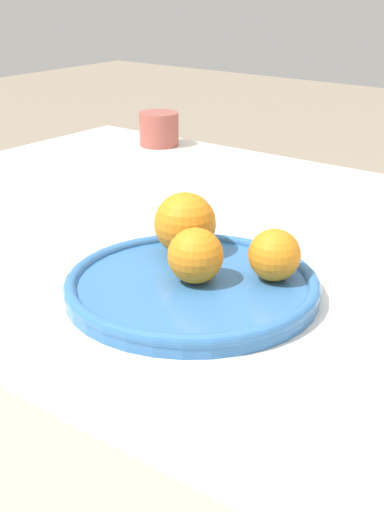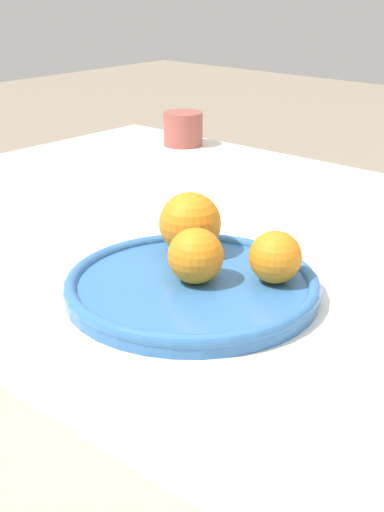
# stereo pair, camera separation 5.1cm
# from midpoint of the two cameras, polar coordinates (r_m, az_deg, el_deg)

# --- Properties ---
(table) EXTENTS (1.60, 0.89, 0.77)m
(table) POSITION_cam_midpoint_polar(r_m,az_deg,el_deg) (1.14, 7.17, -18.56)
(table) COLOR silver
(table) RESTS_ON ground_plane
(fruit_platter) EXTENTS (0.30, 0.30, 0.02)m
(fruit_platter) POSITION_cam_midpoint_polar(r_m,az_deg,el_deg) (0.83, -1.78, -2.42)
(fruit_platter) COLOR #336BAD
(fruit_platter) RESTS_ON table
(orange_0) EXTENTS (0.06, 0.06, 0.06)m
(orange_0) POSITION_cam_midpoint_polar(r_m,az_deg,el_deg) (0.81, -1.52, 0.00)
(orange_0) COLOR orange
(orange_0) RESTS_ON fruit_platter
(orange_1) EXTENTS (0.08, 0.08, 0.08)m
(orange_1) POSITION_cam_midpoint_polar(r_m,az_deg,el_deg) (0.89, -2.20, 2.60)
(orange_1) COLOR orange
(orange_1) RESTS_ON fruit_platter
(orange_2) EXTENTS (0.06, 0.06, 0.06)m
(orange_2) POSITION_cam_midpoint_polar(r_m,az_deg,el_deg) (0.82, 4.85, 0.06)
(orange_2) COLOR orange
(orange_2) RESTS_ON fruit_platter
(cup_1) EXTENTS (0.08, 0.08, 0.07)m
(cup_1) POSITION_cam_midpoint_polar(r_m,az_deg,el_deg) (1.53, -3.64, 10.10)
(cup_1) COLOR #9E4C42
(cup_1) RESTS_ON table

